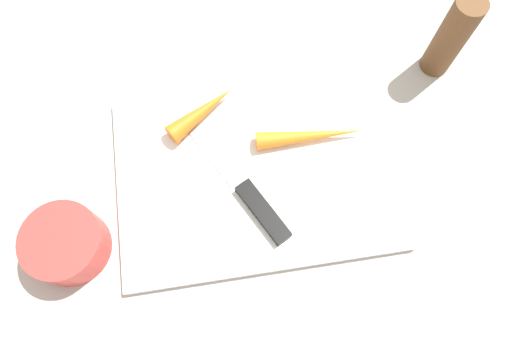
# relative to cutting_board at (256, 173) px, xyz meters

# --- Properties ---
(ground_plane) EXTENTS (1.40, 1.40, 0.00)m
(ground_plane) POSITION_rel_cutting_board_xyz_m (0.00, 0.00, -0.01)
(ground_plane) COLOR #ADA8A0
(cutting_board) EXTENTS (0.36, 0.26, 0.01)m
(cutting_board) POSITION_rel_cutting_board_xyz_m (0.00, 0.00, 0.00)
(cutting_board) COLOR white
(cutting_board) RESTS_ON ground_plane
(knife) EXTENTS (0.11, 0.19, 0.01)m
(knife) POSITION_rel_cutting_board_xyz_m (0.01, 0.05, 0.01)
(knife) COLOR #B7B7BC
(knife) RESTS_ON cutting_board
(carrot_long) EXTENTS (0.15, 0.03, 0.02)m
(carrot_long) POSITION_rel_cutting_board_xyz_m (-0.08, -0.03, 0.02)
(carrot_long) COLOR orange
(carrot_long) RESTS_ON cutting_board
(carrot_short) EXTENTS (0.11, 0.08, 0.03)m
(carrot_short) POSITION_rel_cutting_board_xyz_m (0.06, -0.09, 0.02)
(carrot_short) COLOR orange
(carrot_short) RESTS_ON cutting_board
(small_bowl) EXTENTS (0.10, 0.10, 0.05)m
(small_bowl) POSITION_rel_cutting_board_xyz_m (0.24, 0.06, 0.02)
(small_bowl) COLOR red
(small_bowl) RESTS_ON ground_plane
(pepper_grinder) EXTENTS (0.04, 0.04, 0.13)m
(pepper_grinder) POSITION_rel_cutting_board_xyz_m (-0.28, -0.13, 0.06)
(pepper_grinder) COLOR brown
(pepper_grinder) RESTS_ON ground_plane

